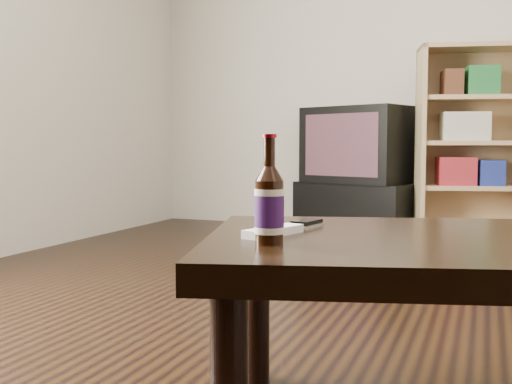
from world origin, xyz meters
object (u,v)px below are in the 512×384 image
(bookshelf, at_px, (469,139))
(remote, at_px, (273,231))
(tv_stand, at_px, (357,206))
(tv, at_px, (358,145))
(coffee_table, at_px, (482,264))
(beer_bottle, at_px, (269,206))
(phone, at_px, (307,223))

(bookshelf, distance_m, remote, 3.37)
(tv_stand, height_order, bookshelf, bookshelf)
(tv, distance_m, coffee_table, 3.50)
(tv_stand, relative_size, tv, 1.02)
(tv, bearing_deg, coffee_table, -53.30)
(beer_bottle, bearing_deg, bookshelf, 85.13)
(bookshelf, xyz_separation_m, phone, (-0.30, -3.16, -0.25))
(bookshelf, relative_size, coffee_table, 1.00)
(bookshelf, relative_size, beer_bottle, 6.04)
(beer_bottle, distance_m, phone, 0.31)
(phone, distance_m, remote, 0.19)
(tv, relative_size, remote, 5.17)
(beer_bottle, relative_size, remote, 1.28)
(bookshelf, bearing_deg, tv_stand, 155.52)
(tv_stand, relative_size, remote, 5.28)
(tv_stand, height_order, coffee_table, coffee_table)
(coffee_table, bearing_deg, phone, 174.57)
(remote, bearing_deg, phone, 100.03)
(beer_bottle, height_order, phone, beer_bottle)
(coffee_table, relative_size, remote, 7.74)
(bookshelf, bearing_deg, remote, -109.88)
(bookshelf, height_order, beer_bottle, bookshelf)
(tv_stand, distance_m, beer_bottle, 3.67)
(tv_stand, bearing_deg, tv, -90.00)
(phone, bearing_deg, remote, -84.32)
(tv, bearing_deg, remote, -60.99)
(tv_stand, xyz_separation_m, coffee_table, (0.97, -3.35, 0.21))
(tv, distance_m, phone, 3.36)
(beer_bottle, bearing_deg, tv, 98.64)
(tv, relative_size, phone, 9.12)
(tv, xyz_separation_m, bookshelf, (0.84, -0.15, 0.04))
(beer_bottle, bearing_deg, tv_stand, 98.63)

